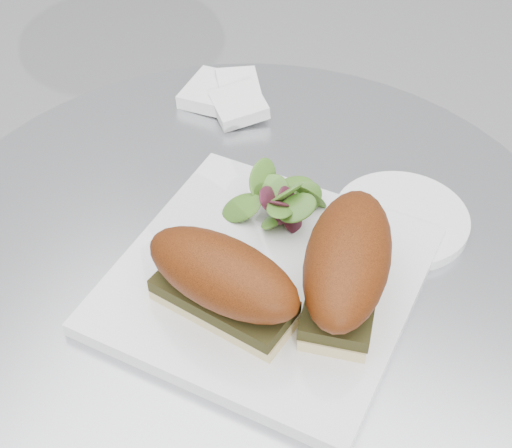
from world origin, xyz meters
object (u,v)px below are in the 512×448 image
(plate, at_px, (266,279))
(sandwich_left, at_px, (223,280))
(saucer, at_px, (401,219))
(sandwich_right, at_px, (347,264))

(plate, relative_size, sandwich_left, 1.70)
(plate, bearing_deg, saucer, 54.79)
(plate, xyz_separation_m, saucer, (0.10, 0.14, -0.00))
(sandwich_left, distance_m, sandwich_right, 0.11)
(plate, relative_size, saucer, 1.94)
(sandwich_left, bearing_deg, saucer, 68.82)
(sandwich_left, height_order, saucer, sandwich_left)
(plate, distance_m, saucer, 0.17)
(plate, xyz_separation_m, sandwich_right, (0.08, 0.01, 0.05))
(plate, xyz_separation_m, sandwich_left, (-0.02, -0.06, 0.05))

